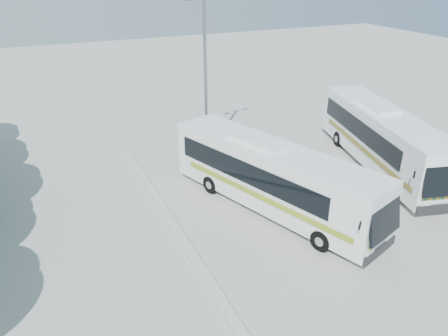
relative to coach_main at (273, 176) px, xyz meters
name	(u,v)px	position (x,y,z in m)	size (l,w,h in m)	color
ground	(233,228)	(-2.30, -0.71, -1.65)	(100.00, 100.00, 0.00)	#A6A6A1
kerb_divider	(167,215)	(-4.60, 1.29, -1.58)	(0.40, 16.00, 0.15)	#B2B2AD
coach_main	(273,176)	(0.00, 0.00, 0.00)	(5.58, 10.97, 3.02)	silver
coach_adjacent	(382,137)	(7.69, 1.56, 0.04)	(4.94, 11.35, 3.09)	white
lamppost	(205,71)	(-0.30, 7.10, 3.25)	(2.15, 0.68, 8.88)	gray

